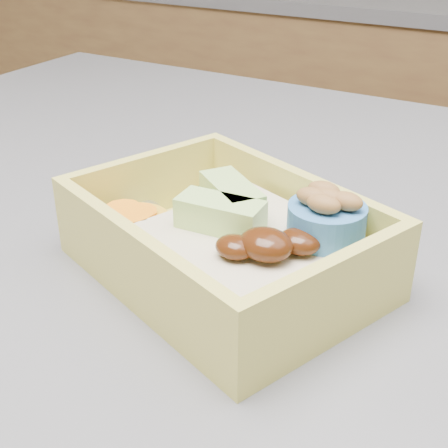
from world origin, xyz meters
The scene contains 1 object.
bento_box centered at (-0.09, -0.13, 0.94)m, with size 0.23×0.20×0.07m.
Camera 1 is at (0.08, -0.43, 1.15)m, focal length 50.00 mm.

